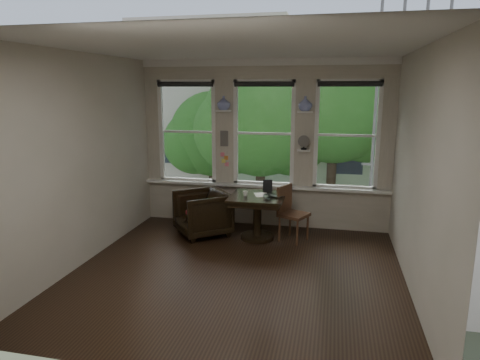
% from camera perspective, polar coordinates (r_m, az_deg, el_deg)
% --- Properties ---
extents(ground, '(4.50, 4.50, 0.00)m').
position_cam_1_polar(ground, '(6.06, -0.48, -12.25)').
color(ground, black).
rests_on(ground, ground).
extents(ceiling, '(4.50, 4.50, 0.00)m').
position_cam_1_polar(ceiling, '(5.54, -0.53, 17.31)').
color(ceiling, silver).
rests_on(ceiling, ground).
extents(wall_back, '(4.50, 0.00, 4.50)m').
position_cam_1_polar(wall_back, '(7.79, 3.23, 4.76)').
color(wall_back, beige).
rests_on(wall_back, ground).
extents(wall_front, '(4.50, 0.00, 4.50)m').
position_cam_1_polar(wall_front, '(3.51, -8.81, -4.65)').
color(wall_front, beige).
rests_on(wall_front, ground).
extents(wall_left, '(0.00, 4.50, 4.50)m').
position_cam_1_polar(wall_left, '(6.49, -20.29, 2.51)').
color(wall_left, beige).
rests_on(wall_left, ground).
extents(wall_right, '(0.00, 4.50, 4.50)m').
position_cam_1_polar(wall_right, '(5.56, 22.73, 0.80)').
color(wall_right, beige).
rests_on(wall_right, ground).
extents(window_left, '(1.10, 0.12, 1.90)m').
position_cam_1_polar(window_left, '(8.12, -6.97, 6.41)').
color(window_left, white).
rests_on(window_left, ground).
extents(window_center, '(1.10, 0.12, 1.90)m').
position_cam_1_polar(window_center, '(7.77, 3.24, 6.22)').
color(window_center, white).
rests_on(window_center, ground).
extents(window_right, '(1.10, 0.12, 1.90)m').
position_cam_1_polar(window_right, '(7.67, 14.05, 5.80)').
color(window_right, white).
rests_on(window_right, ground).
extents(shelf_left, '(0.26, 0.16, 0.03)m').
position_cam_1_polar(shelf_left, '(7.79, -2.18, 9.20)').
color(shelf_left, white).
rests_on(shelf_left, ground).
extents(shelf_right, '(0.26, 0.16, 0.03)m').
position_cam_1_polar(shelf_right, '(7.55, 8.66, 8.98)').
color(shelf_right, white).
rests_on(shelf_right, ground).
extents(intercom, '(0.14, 0.06, 0.28)m').
position_cam_1_polar(intercom, '(7.86, -2.10, 5.57)').
color(intercom, '#59544F').
rests_on(intercom, ground).
extents(sticky_notes, '(0.16, 0.01, 0.24)m').
position_cam_1_polar(sticky_notes, '(7.91, -2.07, 3.05)').
color(sticky_notes, pink).
rests_on(sticky_notes, ground).
extents(desk_fan, '(0.20, 0.20, 0.24)m').
position_cam_1_polar(desk_fan, '(7.58, 8.51, 4.67)').
color(desk_fan, '#59544F').
rests_on(desk_fan, ground).
extents(vase_left, '(0.24, 0.24, 0.25)m').
position_cam_1_polar(vase_left, '(7.78, -2.19, 10.22)').
color(vase_left, white).
rests_on(vase_left, shelf_left).
extents(vase_right, '(0.24, 0.24, 0.25)m').
position_cam_1_polar(vase_right, '(7.55, 8.69, 10.03)').
color(vase_right, white).
rests_on(vase_right, shelf_right).
extents(table, '(0.90, 0.90, 0.75)m').
position_cam_1_polar(table, '(7.22, 2.33, -4.99)').
color(table, black).
rests_on(table, ground).
extents(armchair_left, '(1.18, 1.18, 0.77)m').
position_cam_1_polar(armchair_left, '(7.43, -5.04, -4.44)').
color(armchair_left, black).
rests_on(armchair_left, ground).
extents(cushion_red, '(0.45, 0.45, 0.06)m').
position_cam_1_polar(cushion_red, '(7.41, -5.05, -3.97)').
color(cushion_red, maroon).
rests_on(cushion_red, armchair_left).
extents(side_chair_right, '(0.56, 0.56, 0.92)m').
position_cam_1_polar(side_chair_right, '(7.14, 7.20, -4.55)').
color(side_chair_right, '#492A1A').
rests_on(side_chair_right, ground).
extents(laptop, '(0.37, 0.32, 0.02)m').
position_cam_1_polar(laptop, '(7.02, 4.30, -2.22)').
color(laptop, black).
rests_on(laptop, table).
extents(mug, '(0.11, 0.11, 0.08)m').
position_cam_1_polar(mug, '(7.09, 0.71, -1.81)').
color(mug, white).
rests_on(mug, table).
extents(drinking_glass, '(0.15, 0.15, 0.09)m').
position_cam_1_polar(drinking_glass, '(6.85, 3.62, -2.29)').
color(drinking_glass, white).
rests_on(drinking_glass, table).
extents(tablet, '(0.17, 0.10, 0.22)m').
position_cam_1_polar(tablet, '(7.32, 3.71, -0.82)').
color(tablet, black).
rests_on(tablet, table).
extents(papers, '(0.30, 0.35, 0.00)m').
position_cam_1_polar(papers, '(7.17, 2.87, -1.98)').
color(papers, silver).
rests_on(papers, table).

